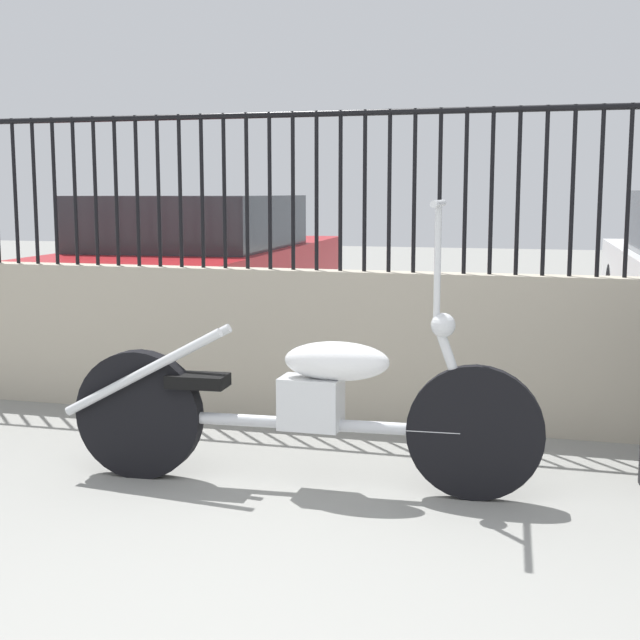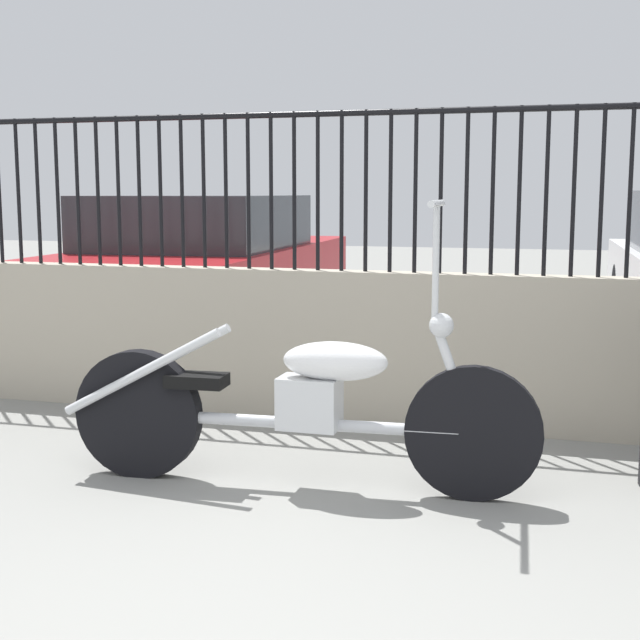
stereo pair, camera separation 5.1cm
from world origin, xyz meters
The scene contains 4 objects.
low_wall centered at (0.00, 2.85, 0.45)m, with size 10.47×0.18×0.91m.
fence_railing centered at (0.00, 2.85, 1.49)m, with size 10.47×0.04×0.93m.
motorcycle_silver centered at (-0.33, 1.58, 0.40)m, with size 2.25×0.52×1.34m.
car_red centered at (-2.31, 5.35, 0.68)m, with size 1.96×4.46×1.34m.
Camera 2 is at (0.97, -2.24, 1.37)m, focal length 50.00 mm.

